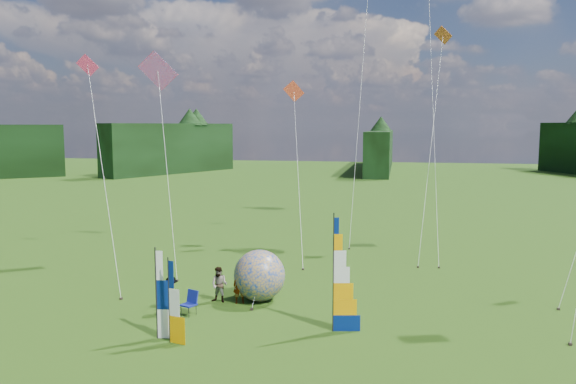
% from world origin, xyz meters
% --- Properties ---
extents(ground, '(220.00, 220.00, 0.00)m').
position_xyz_m(ground, '(0.00, 0.00, 0.00)').
color(ground, '#324C0E').
rests_on(ground, ground).
extents(treeline_ring, '(210.00, 210.00, 8.00)m').
position_xyz_m(treeline_ring, '(0.00, 0.00, 4.00)').
color(treeline_ring, '#153715').
rests_on(treeline_ring, ground).
extents(feather_banner_main, '(1.25, 0.35, 4.62)m').
position_xyz_m(feather_banner_main, '(0.96, 3.35, 2.31)').
color(feather_banner_main, navy).
rests_on(feather_banner_main, ground).
extents(side_banner_left, '(0.89, 0.31, 3.18)m').
position_xyz_m(side_banner_left, '(-4.98, 1.01, 1.59)').
color(side_banner_left, '#F09800').
rests_on(side_banner_left, ground).
extents(side_banner_far, '(1.02, 0.24, 3.46)m').
position_xyz_m(side_banner_far, '(-5.63, 1.30, 1.73)').
color(side_banner_far, white).
rests_on(side_banner_far, ground).
extents(bol_inflatable, '(3.09, 3.09, 2.41)m').
position_xyz_m(bol_inflatable, '(-2.89, 6.67, 1.21)').
color(bol_inflatable, '#002C98').
rests_on(bol_inflatable, ground).
extents(spectator_a, '(0.73, 0.60, 1.71)m').
position_xyz_m(spectator_a, '(-3.67, 6.07, 0.86)').
color(spectator_a, '#66594C').
rests_on(spectator_a, ground).
extents(spectator_b, '(0.86, 0.50, 1.67)m').
position_xyz_m(spectator_b, '(-4.66, 6.05, 0.84)').
color(spectator_b, '#66594C').
rests_on(spectator_b, ground).
extents(spectator_c, '(0.51, 1.09, 1.63)m').
position_xyz_m(spectator_c, '(-6.26, 4.20, 0.81)').
color(spectator_c, '#66594C').
rests_on(spectator_c, ground).
extents(spectator_d, '(1.12, 0.54, 1.84)m').
position_xyz_m(spectator_d, '(-3.25, 7.62, 0.92)').
color(spectator_d, '#66594C').
rests_on(spectator_d, ground).
extents(camp_chair, '(0.81, 0.81, 1.08)m').
position_xyz_m(camp_chair, '(-5.41, 4.05, 0.54)').
color(camp_chair, navy).
rests_on(camp_chair, ground).
extents(kite_whale, '(9.12, 15.28, 21.22)m').
position_xyz_m(kite_whale, '(5.50, 20.07, 10.61)').
color(kite_whale, black).
rests_on(kite_whale, ground).
extents(kite_rainbow_delta, '(9.77, 11.50, 13.56)m').
position_xyz_m(kite_rainbow_delta, '(-9.65, 11.90, 6.78)').
color(kite_rainbow_delta, '#FF1F25').
rests_on(kite_rainbow_delta, ground).
extents(small_kite_red, '(7.97, 11.69, 11.83)m').
position_xyz_m(small_kite_red, '(-2.87, 16.72, 5.91)').
color(small_kite_red, '#EB492D').
rests_on(small_kite_red, ground).
extents(small_kite_orange, '(7.44, 10.72, 15.39)m').
position_xyz_m(small_kite_orange, '(5.40, 18.37, 7.69)').
color(small_kite_orange, orange).
rests_on(small_kite_orange, ground).
extents(small_kite_pink, '(8.90, 9.75, 12.66)m').
position_xyz_m(small_kite_pink, '(-11.76, 8.54, 6.33)').
color(small_kite_pink, '#E73565').
rests_on(small_kite_pink, ground).
extents(small_kite_green, '(6.29, 11.17, 21.75)m').
position_xyz_m(small_kite_green, '(0.60, 22.69, 10.88)').
color(small_kite_green, green).
rests_on(small_kite_green, ground).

